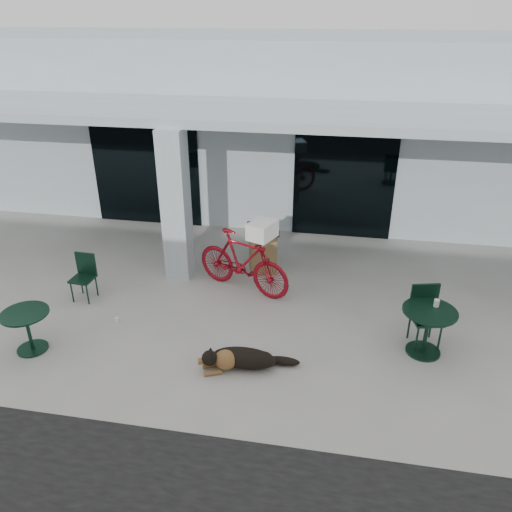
% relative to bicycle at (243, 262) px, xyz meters
% --- Properties ---
extents(ground, '(80.00, 80.00, 0.00)m').
position_rel_bicycle_xyz_m(ground, '(0.05, -1.90, -0.63)').
color(ground, '#B4B1AA').
rests_on(ground, ground).
extents(building, '(22.00, 7.00, 4.50)m').
position_rel_bicycle_xyz_m(building, '(0.05, 6.60, 1.62)').
color(building, silver).
rests_on(building, ground).
extents(storefront_glass_left, '(2.80, 0.06, 2.70)m').
position_rel_bicycle_xyz_m(storefront_glass_left, '(-3.15, 3.08, 0.72)').
color(storefront_glass_left, black).
rests_on(storefront_glass_left, ground).
extents(storefront_glass_right, '(2.40, 0.06, 2.70)m').
position_rel_bicycle_xyz_m(storefront_glass_right, '(1.85, 3.08, 0.72)').
color(storefront_glass_right, black).
rests_on(storefront_glass_right, ground).
extents(column, '(0.50, 0.50, 3.12)m').
position_rel_bicycle_xyz_m(column, '(-1.45, 0.40, 0.93)').
color(column, silver).
rests_on(column, ground).
extents(overhang, '(22.00, 2.80, 0.18)m').
position_rel_bicycle_xyz_m(overhang, '(0.05, 1.70, 2.58)').
color(overhang, silver).
rests_on(overhang, column).
extents(bicycle, '(2.16, 1.34, 1.26)m').
position_rel_bicycle_xyz_m(bicycle, '(0.00, 0.00, 0.00)').
color(bicycle, maroon).
rests_on(bicycle, ground).
extents(laundry_basket, '(0.58, 0.66, 0.32)m').
position_rel_bicycle_xyz_m(laundry_basket, '(0.42, -0.17, 0.79)').
color(laundry_basket, white).
rests_on(laundry_basket, bicycle).
extents(dog, '(1.25, 0.83, 0.40)m').
position_rel_bicycle_xyz_m(dog, '(0.51, -2.41, -0.43)').
color(dog, black).
rests_on(dog, ground).
extents(cup_near_dog, '(0.08, 0.08, 0.09)m').
position_rel_bicycle_xyz_m(cup_near_dog, '(-2.03, -1.57, -0.58)').
color(cup_near_dog, white).
rests_on(cup_near_dog, ground).
extents(cafe_table_near, '(0.82, 0.82, 0.73)m').
position_rel_bicycle_xyz_m(cafe_table_near, '(-3.08, -2.58, -0.27)').
color(cafe_table_near, '#113121').
rests_on(cafe_table_near, ground).
extents(cafe_chair_near, '(0.44, 0.48, 0.91)m').
position_rel_bicycle_xyz_m(cafe_chair_near, '(-2.98, -0.90, -0.17)').
color(cafe_chair_near, '#113121').
rests_on(cafe_chair_near, ground).
extents(cafe_table_far, '(1.11, 1.11, 0.82)m').
position_rel_bicycle_xyz_m(cafe_table_far, '(3.36, -1.49, -0.22)').
color(cafe_table_far, '#113121').
rests_on(cafe_table_far, ground).
extents(cafe_chair_far_a, '(0.58, 0.62, 1.05)m').
position_rel_bicycle_xyz_m(cafe_chair_far_a, '(3.37, -1.27, -0.10)').
color(cafe_chair_far_a, '#113121').
rests_on(cafe_chair_far_a, ground).
extents(cup_on_table, '(0.11, 0.11, 0.12)m').
position_rel_bicycle_xyz_m(cup_on_table, '(3.47, -1.35, 0.25)').
color(cup_on_table, white).
rests_on(cup_on_table, cafe_table_far).
extents(trash_receptacle, '(0.76, 0.76, 1.04)m').
position_rel_bicycle_xyz_m(trash_receptacle, '(0.25, 0.90, -0.11)').
color(trash_receptacle, olive).
rests_on(trash_receptacle, ground).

